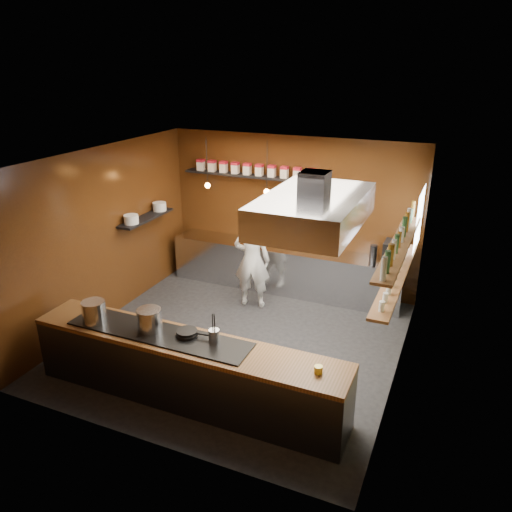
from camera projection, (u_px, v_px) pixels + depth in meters
The scene contains 26 objects.
floor at pixel (238, 342), 8.16m from camera, with size 5.00×5.00×0.00m, color black.
back_wall at pixel (291, 213), 9.74m from camera, with size 5.00×5.00×0.00m, color black.
left_wall at pixel (105, 235), 8.53m from camera, with size 5.00×5.00×0.00m, color black.
right_wall at pixel (405, 284), 6.69m from camera, with size 5.00×5.00×0.00m, color brown.
ceiling at pixel (235, 158), 7.06m from camera, with size 5.00×5.00×0.00m, color silver.
window_pane at pixel (419, 220), 8.01m from camera, with size 1.00×1.00×0.00m, color white.
prep_counter at pixel (284, 269), 9.85m from camera, with size 4.60×0.65×0.90m, color silver.
pass_counter at pixel (186, 370), 6.62m from camera, with size 4.40×0.72×0.94m.
tin_shelf at pixel (246, 175), 9.70m from camera, with size 2.60×0.26×0.04m, color black.
plate_shelf at pixel (146, 218), 9.30m from camera, with size 0.30×1.40×0.04m, color black.
bottle_shelf_upper at pixel (399, 246), 6.85m from camera, with size 0.26×2.80×0.04m, color brown.
bottle_shelf_lower at pixel (396, 277), 7.02m from camera, with size 0.26×2.80×0.04m, color brown.
extractor_hood at pixel (313, 210), 6.42m from camera, with size 1.20×2.00×0.72m.
pendant_left at pixel (207, 183), 9.34m from camera, with size 0.10×0.10×0.95m.
pendant_right at pixel (267, 189), 8.89m from camera, with size 0.10×0.10×0.95m.
storage_tins at pixel (253, 169), 9.59m from camera, with size 2.43×0.13×0.22m.
plate_stacks at pixel (146, 213), 9.27m from camera, with size 0.26×1.16×0.16m.
bottles at pixel (400, 236), 6.80m from camera, with size 0.06×2.66×0.24m.
wine_glasses at pixel (396, 271), 6.99m from camera, with size 0.07×2.37×0.13m.
stockpot_large at pixel (94, 312), 6.81m from camera, with size 0.32×0.32×0.31m, color #BABDC2.
stockpot_small at pixel (150, 320), 6.60m from camera, with size 0.33×0.33×0.31m, color silver.
utensil_crock at pixel (214, 336), 6.35m from camera, with size 0.14×0.14×0.18m, color silver.
frying_pan at pixel (187, 333), 6.52m from camera, with size 0.47×0.30×0.07m.
butter_jar at pixel (318, 370), 5.77m from camera, with size 0.10×0.10×0.09m, color yellow.
espresso_machine at pixel (396, 254), 8.79m from camera, with size 0.43×0.41×0.43m, color black.
chef at pixel (252, 260), 9.07m from camera, with size 0.66×0.43×1.81m, color white.
Camera 1 is at (3.07, -6.38, 4.31)m, focal length 35.00 mm.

